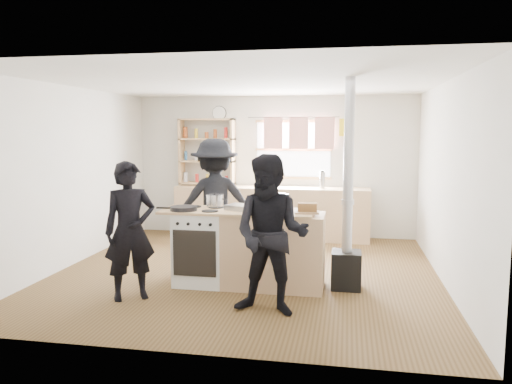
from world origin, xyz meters
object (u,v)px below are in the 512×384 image
at_px(person_near_left, 130,231).
at_px(thermos, 322,180).
at_px(person_far, 215,202).
at_px(stockpot_stove, 215,201).
at_px(flue_heater, 347,234).
at_px(cooking_island, 249,248).
at_px(roast_tray, 241,207).
at_px(bread_board, 307,209).
at_px(person_near_right, 271,235).
at_px(skillet_greens, 184,208).
at_px(stockpot_counter, 276,203).

bearing_deg(person_near_left, thermos, 27.33).
bearing_deg(person_far, stockpot_stove, 83.88).
bearing_deg(flue_heater, cooking_island, -174.71).
xyz_separation_m(roast_tray, person_far, (-0.56, 0.87, -0.08)).
height_order(thermos, bread_board, thermos).
relative_size(roast_tray, person_far, 0.22).
relative_size(stockpot_stove, bread_board, 0.76).
bearing_deg(person_near_right, flue_heater, 59.48).
bearing_deg(cooking_island, bread_board, -5.52).
bearing_deg(person_near_right, roast_tray, 126.30).
relative_size(skillet_greens, person_far, 0.19).
distance_m(thermos, flue_heater, 2.72).
distance_m(roast_tray, person_near_left, 1.34).
relative_size(person_near_left, person_far, 0.87).
bearing_deg(person_far, roast_tray, 101.44).
bearing_deg(flue_heater, bread_board, -159.04).
distance_m(cooking_island, skillet_greens, 0.93).
height_order(cooking_island, roast_tray, roast_tray).
bearing_deg(person_far, cooking_island, 105.38).
distance_m(skillet_greens, person_far, 1.04).
bearing_deg(stockpot_counter, bread_board, -12.93).
distance_m(stockpot_counter, person_near_left, 1.71).
height_order(stockpot_stove, person_far, person_far).
distance_m(skillet_greens, person_near_left, 0.74).
relative_size(cooking_island, bread_board, 6.79).
relative_size(thermos, bread_board, 0.98).
distance_m(cooking_island, person_near_right, 1.04).
xyz_separation_m(thermos, stockpot_counter, (-0.42, -2.75, -0.01)).
relative_size(stockpot_stove, person_far, 0.12).
bearing_deg(stockpot_stove, roast_tray, -25.16).
bearing_deg(person_far, person_near_left, 49.77).
distance_m(roast_tray, stockpot_counter, 0.43).
xyz_separation_m(cooking_island, stockpot_stove, (-0.48, 0.20, 0.54)).
bearing_deg(stockpot_counter, stockpot_stove, 167.34).
bearing_deg(skillet_greens, stockpot_counter, 8.30).
xyz_separation_m(stockpot_counter, bread_board, (0.39, -0.09, -0.05)).
distance_m(thermos, stockpot_counter, 2.78).
xyz_separation_m(stockpot_stove, stockpot_counter, (0.80, -0.18, 0.02)).
bearing_deg(flue_heater, person_far, 156.79).
distance_m(stockpot_stove, stockpot_counter, 0.82).
bearing_deg(skillet_greens, cooking_island, 10.17).
bearing_deg(roast_tray, bread_board, -6.62).
xyz_separation_m(cooking_island, person_near_left, (-1.21, -0.70, 0.31)).
height_order(stockpot_counter, person_far, person_far).
relative_size(cooking_island, person_far, 1.11).
bearing_deg(thermos, cooking_island, -104.94).
relative_size(cooking_island, stockpot_counter, 6.42).
distance_m(skillet_greens, person_near_right, 1.40).
xyz_separation_m(thermos, cooking_island, (-0.74, -2.77, -0.58)).
bearing_deg(flue_heater, stockpot_stove, 176.82).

